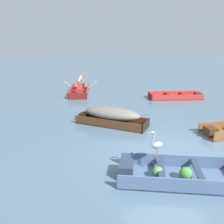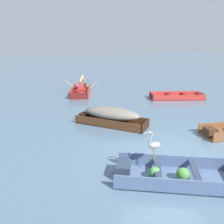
# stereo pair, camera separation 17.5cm
# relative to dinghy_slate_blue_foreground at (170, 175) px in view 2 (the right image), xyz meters

# --- Properties ---
(ground_plane) EXTENTS (80.00, 80.00, 0.00)m
(ground_plane) POSITION_rel_dinghy_slate_blue_foreground_xyz_m (0.89, 0.88, -0.14)
(ground_plane) COLOR slate
(dinghy_slate_blue_foreground) EXTENTS (3.24, 2.73, 0.38)m
(dinghy_slate_blue_foreground) POSITION_rel_dinghy_slate_blue_foreground_xyz_m (0.00, 0.00, 0.00)
(dinghy_slate_blue_foreground) COLOR #475B7F
(dinghy_slate_blue_foreground) RESTS_ON ground
(skiff_dark_varnish_mid_moored) EXTENTS (2.54, 2.86, 0.75)m
(skiff_dark_varnish_mid_moored) POSITION_rel_dinghy_slate_blue_foreground_xyz_m (0.45, 4.36, 0.28)
(skiff_dark_varnish_mid_moored) COLOR #4C2D19
(skiff_dark_varnish_mid_moored) RESTS_ON ground
(skiff_red_outer_moored) EXTENTS (3.21, 2.17, 0.32)m
(skiff_red_outer_moored) POSITION_rel_dinghy_slate_blue_foreground_xyz_m (5.99, 6.65, -0.03)
(skiff_red_outer_moored) COLOR #AD2D28
(skiff_red_outer_moored) RESTS_ON ground
(rowboat_red_with_crew) EXTENTS (2.59, 3.49, 0.93)m
(rowboat_red_with_crew) POSITION_rel_dinghy_slate_blue_foreground_xyz_m (1.42, 10.77, 0.10)
(rowboat_red_with_crew) COLOR #AD2D28
(rowboat_red_with_crew) RESTS_ON ground
(heron_on_dinghy) EXTENTS (0.46, 0.20, 0.84)m
(heron_on_dinghy) POSITION_rel_dinghy_slate_blue_foreground_xyz_m (-0.23, 0.42, 0.71)
(heron_on_dinghy) COLOR olive
(heron_on_dinghy) RESTS_ON dinghy_slate_blue_foreground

